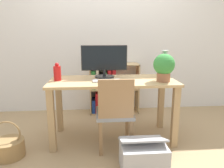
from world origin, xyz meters
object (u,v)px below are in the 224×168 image
chair (115,112)px  basket (9,148)px  desk_lamp (164,62)px  storage_box (143,156)px  vase (57,73)px  potted_plant (164,66)px  monitor (104,60)px  keyboard (107,81)px  bookshelf (106,88)px

chair → basket: (-1.12, -0.05, -0.35)m
desk_lamp → storage_box: 1.11m
storage_box → desk_lamp: bearing=61.6°
vase → potted_plant: 1.21m
monitor → basket: monitor is taller
keyboard → desk_lamp: desk_lamp is taller
chair → potted_plant: bearing=12.7°
monitor → desk_lamp: (0.69, -0.16, -0.00)m
desk_lamp → bookshelf: 1.23m
monitor → storage_box: bearing=-69.3°
vase → storage_box: vase is taller
keyboard → bookshelf: size_ratio=0.39×
desk_lamp → bookshelf: (-0.63, 0.91, -0.54)m
vase → desk_lamp: desk_lamp is taller
potted_plant → basket: 1.88m
vase → chair: size_ratio=0.25×
monitor → potted_plant: 0.72m
monitor → chair: bearing=-78.3°
keyboard → basket: bearing=-166.2°
monitor → desk_lamp: 0.71m
monitor → potted_plant: size_ratio=1.79×
basket → storage_box: (1.35, -0.34, 0.04)m
basket → chair: bearing=2.3°
chair → bookshelf: 1.21m
chair → basket: 1.18m
basket → monitor: bearing=25.9°
potted_plant → storage_box: potted_plant is taller
potted_plant → bookshelf: potted_plant is taller
keyboard → vase: bearing=170.3°
vase → keyboard: bearing=-9.7°
keyboard → desk_lamp: (0.67, 0.09, 0.20)m
storage_box → vase: bearing=141.2°
vase → storage_box: (0.86, -0.69, -0.68)m
keyboard → basket: 1.25m
monitor → desk_lamp: monitor is taller
basket → storage_box: size_ratio=0.94×
monitor → keyboard: (0.01, -0.24, -0.20)m
chair → basket: size_ratio=2.08×
monitor → chair: (0.09, -0.46, -0.50)m
bookshelf → storage_box: 1.64m
keyboard → vase: vase is taller
potted_plant → chair: potted_plant is taller
monitor → basket: size_ratio=1.41×
vase → storage_box: bearing=-38.8°
vase → chair: (0.64, -0.31, -0.38)m
vase → storage_box: 1.30m
vase → basket: bearing=-144.0°
desk_lamp → bookshelf: desk_lamp is taller
potted_plant → storage_box: bearing=-121.3°
keyboard → chair: size_ratio=0.38×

